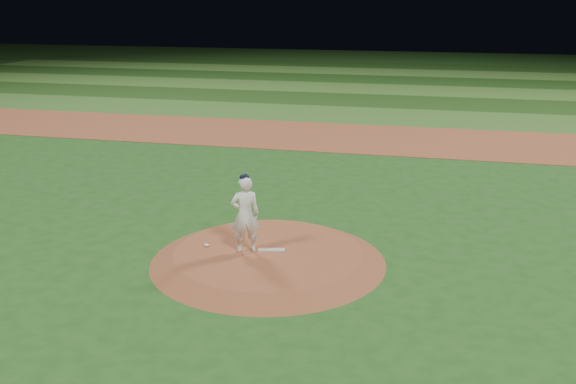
{
  "coord_description": "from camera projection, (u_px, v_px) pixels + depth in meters",
  "views": [
    {
      "loc": [
        3.68,
        -13.42,
        5.98
      ],
      "look_at": [
        0.0,
        2.0,
        1.1
      ],
      "focal_mm": 40.0,
      "sensor_mm": 36.0,
      "label": 1
    }
  ],
  "objects": [
    {
      "name": "outfield_stripe_0",
      "position": [
        366.0,
        116.0,
        33.18
      ],
      "size": [
        70.0,
        5.0,
        0.02
      ],
      "primitive_type": "cube",
      "color": "#346424",
      "rests_on": "ground"
    },
    {
      "name": "outfield_stripe_3",
      "position": [
        390.0,
        80.0,
        47.13
      ],
      "size": [
        70.0,
        5.0,
        0.02
      ],
      "primitive_type": "cube",
      "color": "#1C4215",
      "rests_on": "ground"
    },
    {
      "name": "pitcher_on_mound",
      "position": [
        245.0,
        214.0,
        14.69
      ],
      "size": [
        0.78,
        0.66,
        1.88
      ],
      "color": "white",
      "rests_on": "pitchers_mound"
    },
    {
      "name": "rosin_bag",
      "position": [
        207.0,
        245.0,
        15.26
      ],
      "size": [
        0.12,
        0.12,
        0.06
      ],
      "primitive_type": "ellipsoid",
      "color": "silver",
      "rests_on": "pitchers_mound"
    },
    {
      "name": "outfield_stripe_4",
      "position": [
        396.0,
        72.0,
        51.77
      ],
      "size": [
        70.0,
        5.0,
        0.02
      ],
      "primitive_type": "cube",
      "color": "#42772B",
      "rests_on": "ground"
    },
    {
      "name": "outfield_stripe_2",
      "position": [
        384.0,
        89.0,
        42.48
      ],
      "size": [
        70.0,
        5.0,
        0.02
      ],
      "primitive_type": "cube",
      "color": "#3B6C27",
      "rests_on": "ground"
    },
    {
      "name": "infield_dirt_band",
      "position": [
        352.0,
        137.0,
        28.07
      ],
      "size": [
        70.0,
        6.0,
        0.02
      ],
      "primitive_type": "cube",
      "color": "brown",
      "rests_on": "ground"
    },
    {
      "name": "outfield_stripe_5",
      "position": [
        400.0,
        66.0,
        56.42
      ],
      "size": [
        70.0,
        5.0,
        0.02
      ],
      "primitive_type": "cube",
      "color": "#1C4315",
      "rests_on": "ground"
    },
    {
      "name": "ground",
      "position": [
        268.0,
        261.0,
        15.05
      ],
      "size": [
        120.0,
        120.0,
        0.0
      ],
      "primitive_type": "plane",
      "color": "#1E4C18",
      "rests_on": "ground"
    },
    {
      "name": "pitchers_mound",
      "position": [
        268.0,
        256.0,
        15.02
      ],
      "size": [
        5.5,
        5.5,
        0.25
      ],
      "primitive_type": "cone",
      "color": "brown",
      "rests_on": "ground"
    },
    {
      "name": "outfield_stripe_1",
      "position": [
        376.0,
        101.0,
        37.83
      ],
      "size": [
        70.0,
        5.0,
        0.02
      ],
      "primitive_type": "cube",
      "color": "#1D4014",
      "rests_on": "ground"
    },
    {
      "name": "pitching_rubber",
      "position": [
        271.0,
        250.0,
        15.01
      ],
      "size": [
        0.65,
        0.3,
        0.03
      ],
      "primitive_type": "cube",
      "rotation": [
        0.0,
        0.0,
        0.23
      ],
      "color": "beige",
      "rests_on": "pitchers_mound"
    }
  ]
}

